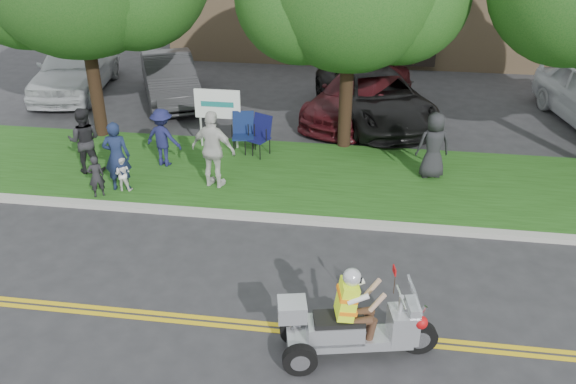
# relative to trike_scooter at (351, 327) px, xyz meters

# --- Properties ---
(ground) EXTENTS (120.00, 120.00, 0.00)m
(ground) POSITION_rel_trike_scooter_xyz_m (-1.10, 0.97, -0.59)
(ground) COLOR #28282B
(ground) RESTS_ON ground
(centerline_near) EXTENTS (60.00, 0.10, 0.01)m
(centerline_near) POSITION_rel_trike_scooter_xyz_m (-1.10, 0.39, -0.58)
(centerline_near) COLOR gold
(centerline_near) RESTS_ON ground
(centerline_far) EXTENTS (60.00, 0.10, 0.01)m
(centerline_far) POSITION_rel_trike_scooter_xyz_m (-1.10, 0.55, -0.58)
(centerline_far) COLOR gold
(centerline_far) RESTS_ON ground
(curb) EXTENTS (60.00, 0.25, 0.12)m
(curb) POSITION_rel_trike_scooter_xyz_m (-1.10, 4.02, -0.53)
(curb) COLOR #A8A89E
(curb) RESTS_ON ground
(grass_verge) EXTENTS (60.00, 4.00, 0.10)m
(grass_verge) POSITION_rel_trike_scooter_xyz_m (-1.10, 6.17, -0.54)
(grass_verge) COLOR #1D4612
(grass_verge) RESTS_ON ground
(business_sign) EXTENTS (1.25, 0.06, 1.75)m
(business_sign) POSITION_rel_trike_scooter_xyz_m (-4.00, 7.57, 0.67)
(business_sign) COLOR silver
(business_sign) RESTS_ON ground
(trike_scooter) EXTENTS (2.57, 1.09, 1.69)m
(trike_scooter) POSITION_rel_trike_scooter_xyz_m (0.00, 0.00, 0.00)
(trike_scooter) COLOR black
(trike_scooter) RESTS_ON ground
(lawn_chair_a) EXTENTS (0.76, 0.77, 1.07)m
(lawn_chair_a) POSITION_rel_trike_scooter_xyz_m (-2.81, 7.31, 0.12)
(lawn_chair_a) COLOR black
(lawn_chair_a) RESTS_ON grass_verge
(lawn_chair_b) EXTENTS (0.66, 0.68, 1.09)m
(lawn_chair_b) POSITION_rel_trike_scooter_xyz_m (-3.28, 7.40, 0.13)
(lawn_chair_b) COLOR black
(lawn_chair_b) RESTS_ON grass_verge
(spectator_adult_left) EXTENTS (0.70, 0.53, 1.72)m
(spectator_adult_left) POSITION_rel_trike_scooter_xyz_m (-5.76, 4.79, 0.38)
(spectator_adult_left) COLOR #16213F
(spectator_adult_left) RESTS_ON grass_verge
(spectator_adult_mid) EXTENTS (0.93, 0.79, 1.70)m
(spectator_adult_mid) POSITION_rel_trike_scooter_xyz_m (-6.93, 5.60, 0.36)
(spectator_adult_mid) COLOR black
(spectator_adult_mid) RESTS_ON grass_verge
(spectator_adult_right) EXTENTS (1.20, 0.71, 1.91)m
(spectator_adult_right) POSITION_rel_trike_scooter_xyz_m (-3.55, 5.28, 0.47)
(spectator_adult_right) COLOR silver
(spectator_adult_right) RESTS_ON grass_verge
(spectator_chair_a) EXTENTS (1.09, 0.79, 1.52)m
(spectator_chair_a) POSITION_rel_trike_scooter_xyz_m (-5.13, 6.25, 0.28)
(spectator_chair_a) COLOR #1A1C48
(spectator_chair_a) RESTS_ON grass_verge
(spectator_chair_b) EXTENTS (0.91, 0.69, 1.68)m
(spectator_chair_b) POSITION_rel_trike_scooter_xyz_m (1.67, 6.54, 0.35)
(spectator_chair_b) COLOR #232326
(spectator_chair_b) RESTS_ON grass_verge
(child_left) EXTENTS (0.45, 0.41, 1.03)m
(child_left) POSITION_rel_trike_scooter_xyz_m (-6.14, 4.37, 0.03)
(child_left) COLOR black
(child_left) RESTS_ON grass_verge
(child_right) EXTENTS (0.43, 0.34, 0.85)m
(child_right) POSITION_rel_trike_scooter_xyz_m (-5.67, 4.76, -0.06)
(child_right) COLOR white
(child_right) RESTS_ON grass_verge
(parked_car_far_left) EXTENTS (2.80, 5.43, 1.77)m
(parked_car_far_left) POSITION_rel_trike_scooter_xyz_m (-10.10, 11.74, 0.29)
(parked_car_far_left) COLOR silver
(parked_car_far_left) RESTS_ON ground
(parked_car_left) EXTENTS (3.34, 4.84, 1.51)m
(parked_car_left) POSITION_rel_trike_scooter_xyz_m (-6.60, 11.35, 0.17)
(parked_car_left) COLOR #2C2C2E
(parked_car_left) RESTS_ON ground
(parked_car_mid) EXTENTS (4.32, 6.04, 1.53)m
(parked_car_mid) POSITION_rel_trike_scooter_xyz_m (0.18, 10.51, 0.17)
(parked_car_mid) COLOR black
(parked_car_mid) RESTS_ON ground
(parked_car_right) EXTENTS (3.85, 5.44, 1.46)m
(parked_car_right) POSITION_rel_trike_scooter_xyz_m (-0.30, 10.66, 0.14)
(parked_car_right) COLOR #420F14
(parked_car_right) RESTS_ON ground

